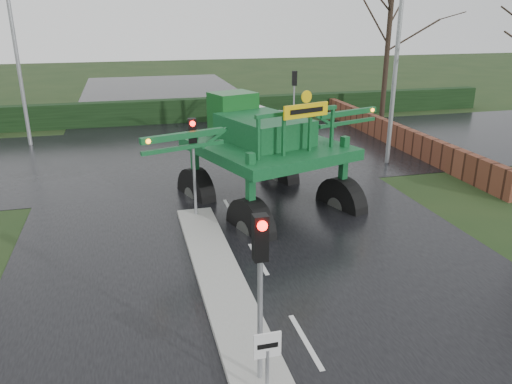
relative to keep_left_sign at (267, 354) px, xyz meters
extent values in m
plane|color=black|center=(1.30, 1.50, -1.06)|extent=(140.00, 140.00, 0.00)
cube|color=black|center=(1.30, 11.50, -1.05)|extent=(14.00, 80.00, 0.02)
cube|color=black|center=(1.30, 17.50, -1.05)|extent=(80.00, 12.00, 0.02)
cube|color=gray|center=(0.00, 4.50, -0.97)|extent=(1.20, 10.00, 0.16)
cube|color=black|center=(1.30, 25.50, -0.31)|extent=(44.00, 0.90, 1.50)
cube|color=#592D1E|center=(11.80, 17.50, -0.46)|extent=(0.40, 20.00, 1.20)
cylinder|color=gray|center=(0.00, 0.00, -0.41)|extent=(0.07, 0.07, 1.00)
cube|color=silver|center=(0.00, 0.00, 0.19)|extent=(0.50, 0.04, 0.50)
cube|color=black|center=(0.00, -0.02, 0.19)|extent=(0.38, 0.01, 0.10)
cylinder|color=gray|center=(0.00, 0.50, 0.69)|extent=(0.10, 0.10, 3.50)
cube|color=black|center=(0.00, 0.50, 2.04)|extent=(0.26, 0.22, 0.85)
sphere|color=#FF0C07|center=(0.00, 0.37, 2.32)|extent=(0.18, 0.18, 0.18)
cylinder|color=gray|center=(0.00, 9.00, 0.69)|extent=(0.10, 0.10, 3.50)
cube|color=black|center=(0.00, 9.00, 2.04)|extent=(0.26, 0.22, 0.85)
sphere|color=#FF0C07|center=(0.00, 8.87, 2.32)|extent=(0.18, 0.18, 0.18)
cylinder|color=gray|center=(7.80, 21.50, 0.69)|extent=(0.10, 0.10, 3.50)
cube|color=black|center=(7.80, 21.50, 2.04)|extent=(0.26, 0.22, 0.85)
sphere|color=#FF0C07|center=(7.80, 21.63, 2.32)|extent=(0.18, 0.18, 0.18)
cylinder|color=gray|center=(9.80, 13.50, 3.94)|extent=(0.20, 0.20, 10.00)
cylinder|color=gray|center=(-7.20, 21.50, 3.94)|extent=(0.20, 0.20, 10.00)
cylinder|color=black|center=(14.30, 22.50, 3.94)|extent=(0.32, 0.32, 10.00)
cylinder|color=black|center=(-0.92, 8.80, 0.04)|extent=(1.27, 2.28, 2.20)
cylinder|color=#595B56|center=(-0.92, 8.80, 0.04)|extent=(0.86, 0.94, 0.77)
cube|color=#0C4620|center=(-0.92, 8.80, 1.42)|extent=(0.31, 0.31, 2.53)
cylinder|color=black|center=(2.85, 10.05, 0.04)|extent=(1.27, 2.28, 2.20)
cylinder|color=#595B56|center=(2.85, 10.05, 0.04)|extent=(0.86, 0.94, 0.77)
cube|color=#0C4620|center=(2.85, 10.05, 1.42)|extent=(0.31, 0.31, 2.53)
cylinder|color=black|center=(0.34, 5.03, 0.04)|extent=(1.27, 2.28, 2.20)
cylinder|color=#595B56|center=(0.34, 5.03, 0.04)|extent=(0.86, 0.94, 0.77)
cube|color=#0C4620|center=(0.34, 5.03, 1.42)|extent=(0.31, 0.31, 2.53)
cylinder|color=black|center=(4.10, 6.29, 0.04)|extent=(1.27, 2.28, 2.20)
cylinder|color=#595B56|center=(4.10, 6.29, 0.04)|extent=(0.86, 0.94, 0.77)
cube|color=#0C4620|center=(4.10, 6.29, 1.42)|extent=(0.31, 0.31, 2.53)
cube|color=#0C4620|center=(1.59, 7.54, 2.14)|extent=(6.06, 6.48, 0.39)
cube|color=#0C4620|center=(1.52, 7.75, 2.74)|extent=(3.34, 3.90, 0.99)
cube|color=#124F1B|center=(0.83, 9.84, 3.13)|extent=(1.99, 1.78, 1.43)
cube|color=#0C4620|center=(2.15, 5.87, 3.74)|extent=(3.18, 1.17, 0.13)
cube|color=#0C4620|center=(-1.61, 6.01, 3.13)|extent=(2.78, 1.09, 0.20)
sphere|color=orange|center=(-2.73, 5.52, 3.13)|extent=(0.15, 0.15, 0.15)
cube|color=#0C4620|center=(5.08, 8.24, 3.13)|extent=(2.78, 1.09, 0.20)
sphere|color=orange|center=(6.26, 8.52, 3.13)|extent=(0.15, 0.15, 0.15)
cube|color=#DBB50B|center=(2.29, 5.45, 3.85)|extent=(1.69, 0.62, 0.44)
cube|color=black|center=(2.29, 5.45, 3.85)|extent=(1.26, 0.43, 0.15)
cylinder|color=#DBB50B|center=(2.29, 5.45, 4.29)|extent=(0.39, 0.17, 0.40)
imported|color=silver|center=(5.58, 21.06, -1.06)|extent=(5.27, 2.91, 1.65)
camera|label=1|loc=(-2.05, -7.03, 5.69)|focal=35.00mm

